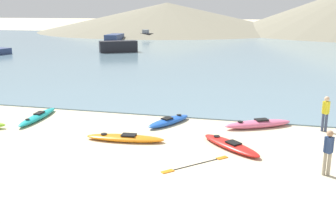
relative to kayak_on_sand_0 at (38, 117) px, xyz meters
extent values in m
plane|color=beige|center=(5.93, -5.87, -0.13)|extent=(400.00, 400.00, 0.00)
cube|color=slate|center=(5.93, 37.06, -0.10)|extent=(160.00, 70.00, 0.06)
cone|color=gray|center=(-14.13, 79.83, 3.25)|extent=(62.40, 62.40, 6.76)
ellipsoid|color=teal|center=(0.00, 0.00, 0.00)|extent=(0.84, 3.53, 0.26)
cube|color=black|center=(-0.01, 0.17, 0.15)|extent=(0.36, 0.65, 0.05)
cylinder|color=black|center=(0.07, -0.96, 0.14)|extent=(0.20, 0.20, 0.02)
ellipsoid|color=red|center=(9.62, -1.80, -0.01)|extent=(2.77, 2.65, 0.25)
cube|color=black|center=(9.73, -1.90, 0.14)|extent=(0.68, 0.68, 0.05)
cylinder|color=black|center=(8.99, -1.22, 0.12)|extent=(0.26, 0.26, 0.02)
ellipsoid|color=blue|center=(6.47, 0.81, 0.01)|extent=(1.84, 2.73, 0.29)
cube|color=black|center=(6.40, 0.69, 0.18)|extent=(0.56, 0.61, 0.05)
cylinder|color=black|center=(6.80, 1.47, 0.17)|extent=(0.24, 0.24, 0.02)
ellipsoid|color=#E5668C|center=(10.56, 1.28, 0.04)|extent=(3.17, 2.16, 0.34)
cube|color=black|center=(10.70, 1.36, 0.23)|extent=(0.69, 0.61, 0.05)
cylinder|color=black|center=(9.78, 0.85, 0.22)|extent=(0.24, 0.24, 0.02)
ellipsoid|color=orange|center=(5.31, -2.00, -0.01)|extent=(3.33, 1.03, 0.24)
cube|color=black|center=(5.48, -1.99, 0.13)|extent=(0.62, 0.46, 0.05)
cylinder|color=black|center=(4.41, -2.08, 0.12)|extent=(0.27, 0.27, 0.02)
cylinder|color=gray|center=(12.83, -3.62, 0.25)|extent=(0.11, 0.11, 0.77)
cylinder|color=gray|center=(12.96, -3.62, 0.25)|extent=(0.11, 0.11, 0.77)
cube|color=navy|center=(12.89, -3.62, 0.91)|extent=(0.27, 0.27, 0.55)
cylinder|color=navy|center=(12.78, -3.62, 0.93)|extent=(0.08, 0.08, 0.52)
cylinder|color=navy|center=(13.01, -3.62, 0.93)|extent=(0.08, 0.08, 0.52)
sphere|color=#A37A5B|center=(12.89, -3.62, 1.30)|extent=(0.21, 0.21, 0.21)
cylinder|color=#384260|center=(13.34, 1.43, 0.27)|extent=(0.12, 0.12, 0.80)
cylinder|color=#384260|center=(13.48, 1.43, 0.27)|extent=(0.12, 0.12, 0.80)
cube|color=yellow|center=(13.41, 1.43, 0.95)|extent=(0.28, 0.28, 0.57)
cylinder|color=yellow|center=(13.29, 1.43, 0.97)|extent=(0.08, 0.08, 0.54)
cylinder|color=yellow|center=(13.53, 1.43, 0.97)|extent=(0.08, 0.08, 0.54)
sphere|color=tan|center=(13.41, 1.43, 1.35)|extent=(0.22, 0.22, 0.22)
cube|color=black|center=(-11.65, 53.54, 0.38)|extent=(3.67, 2.67, 0.91)
cube|color=#8C99A8|center=(-11.34, 53.39, 1.15)|extent=(1.27, 1.15, 0.64)
cube|color=black|center=(-7.34, 29.57, 0.62)|extent=(4.77, 3.66, 1.39)
cube|color=navy|center=(-15.32, 48.10, 0.41)|extent=(2.77, 5.43, 0.97)
cylinder|color=black|center=(8.62, -3.80, -0.12)|extent=(1.33, 1.40, 0.03)
cube|color=orange|center=(7.81, -4.65, -0.12)|extent=(0.43, 0.44, 0.03)
cube|color=orange|center=(9.42, -2.96, -0.12)|extent=(0.43, 0.44, 0.03)
camera|label=1|loc=(10.85, -16.44, 5.14)|focal=42.00mm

